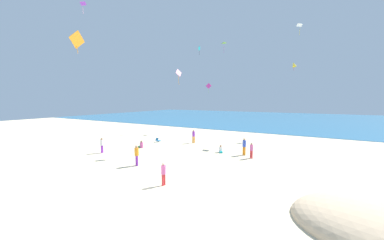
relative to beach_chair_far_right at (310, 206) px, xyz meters
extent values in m
plane|color=beige|center=(-8.83, 7.70, -0.25)|extent=(120.00, 120.00, 0.00)
cube|color=teal|center=(-8.83, 53.87, -0.23)|extent=(120.00, 60.00, 0.05)
cube|color=black|center=(0.00, -0.11, -0.09)|extent=(0.49, 0.44, 0.03)
cube|color=black|center=(0.00, 0.13, 0.10)|extent=(0.49, 0.21, 0.38)
cylinder|color=#B7B7BC|center=(0.25, -0.24, -0.17)|extent=(0.02, 0.02, 0.17)
cylinder|color=#B7B7BC|center=(-0.25, -0.24, -0.17)|extent=(0.02, 0.02, 0.17)
cube|color=#2370B2|center=(-17.37, 10.04, -0.10)|extent=(0.67, 0.64, 0.03)
cube|color=#2370B2|center=(-17.46, 9.79, 0.09)|extent=(0.57, 0.37, 0.38)
cylinder|color=#B7B7BC|center=(-17.57, 10.27, -0.18)|extent=(0.02, 0.02, 0.16)
cylinder|color=#B7B7BC|center=(-17.06, 10.09, -0.18)|extent=(0.02, 0.02, 0.16)
cylinder|color=red|center=(-5.08, 8.15, 0.11)|extent=(0.13, 0.13, 0.72)
cylinder|color=red|center=(-4.94, 8.07, 0.11)|extent=(0.13, 0.13, 0.72)
cylinder|color=#D8599E|center=(-5.01, 8.11, 0.73)|extent=(0.39, 0.39, 0.54)
sphere|color=tan|center=(-5.01, 8.11, 1.09)|extent=(0.20, 0.20, 0.20)
cylinder|color=orange|center=(-5.85, 8.88, 0.16)|extent=(0.14, 0.14, 0.83)
cylinder|color=orange|center=(-6.01, 8.96, 0.16)|extent=(0.14, 0.14, 0.83)
cylinder|color=blue|center=(-5.93, 8.92, 0.88)|extent=(0.44, 0.44, 0.62)
sphere|color=tan|center=(-5.93, 8.92, 1.30)|extent=(0.23, 0.23, 0.23)
cylinder|color=purple|center=(-18.58, 2.46, 0.13)|extent=(0.13, 0.13, 0.76)
cylinder|color=purple|center=(-18.63, 2.63, 0.13)|extent=(0.13, 0.13, 0.76)
cylinder|color=white|center=(-18.60, 2.54, 0.80)|extent=(0.38, 0.38, 0.57)
sphere|color=#A87A5B|center=(-18.60, 2.54, 1.18)|extent=(0.21, 0.21, 0.21)
cylinder|color=#D8599E|center=(-16.81, 6.32, 0.05)|extent=(0.40, 0.40, 0.60)
sphere|color=#A87A5B|center=(-16.81, 6.32, 0.45)|extent=(0.24, 0.24, 0.24)
cube|color=green|center=(-17.05, 6.32, -0.17)|extent=(0.44, 0.31, 0.17)
cylinder|color=white|center=(-8.33, 8.82, 0.02)|extent=(0.50, 0.50, 0.55)
sphere|color=#A87A5B|center=(-8.33, 8.82, 0.39)|extent=(0.22, 0.22, 0.22)
cube|color=#19ADB2|center=(-8.22, 8.63, -0.17)|extent=(0.45, 0.49, 0.16)
cylinder|color=purple|center=(-12.39, 1.12, 0.17)|extent=(0.15, 0.15, 0.84)
cylinder|color=purple|center=(-12.56, 1.19, 0.17)|extent=(0.15, 0.15, 0.84)
cylinder|color=orange|center=(-12.48, 1.16, 0.91)|extent=(0.44, 0.44, 0.63)
sphere|color=tan|center=(-12.48, 1.16, 1.33)|extent=(0.23, 0.23, 0.23)
cylinder|color=red|center=(-8.04, -0.96, 0.11)|extent=(0.13, 0.13, 0.73)
cylinder|color=red|center=(-8.06, -1.12, 0.11)|extent=(0.13, 0.13, 0.73)
cylinder|color=#D8599E|center=(-8.05, -1.04, 0.76)|extent=(0.33, 0.33, 0.55)
sphere|color=beige|center=(-8.05, -1.04, 1.12)|extent=(0.20, 0.20, 0.20)
cylinder|color=orange|center=(-13.18, 11.52, 0.16)|extent=(0.15, 0.15, 0.83)
cylinder|color=orange|center=(-13.07, 11.67, 0.16)|extent=(0.15, 0.15, 0.83)
cylinder|color=purple|center=(-13.12, 11.59, 0.89)|extent=(0.46, 0.46, 0.63)
sphere|color=beige|center=(-13.12, 11.59, 1.31)|extent=(0.23, 0.23, 0.23)
pyramid|color=#99DB33|center=(-14.87, 25.37, 15.11)|extent=(0.85, 0.65, 0.38)
cylinder|color=#DB3DA8|center=(-14.87, 25.40, 13.97)|extent=(0.03, 0.05, 1.17)
pyramid|color=white|center=(-2.48, 21.05, 14.89)|extent=(0.93, 0.89, 0.48)
cylinder|color=yellow|center=(-2.52, 20.99, 13.93)|extent=(0.08, 0.09, 0.97)
cube|color=#1EADAD|center=(-18.12, 22.29, 13.91)|extent=(0.15, 0.89, 0.89)
cylinder|color=black|center=(-18.12, 22.29, 13.20)|extent=(0.06, 0.03, 0.79)
pyramid|color=purple|center=(-21.63, 3.13, 15.12)|extent=(0.56, 0.69, 0.43)
cylinder|color=pink|center=(-21.57, 3.14, 14.36)|extent=(0.04, 0.03, 0.71)
cube|color=orange|center=(-13.00, -3.18, 8.83)|extent=(0.24, 1.12, 1.11)
cylinder|color=orange|center=(-13.00, -3.18, 8.21)|extent=(0.09, 0.06, 0.44)
cone|color=yellow|center=(-3.16, 22.35, 9.98)|extent=(0.88, 0.95, 0.82)
cylinder|color=red|center=(-3.16, 22.35, 9.44)|extent=(0.06, 0.06, 0.53)
cube|color=pink|center=(-12.36, 7.19, 7.85)|extent=(0.35, 0.84, 0.80)
cylinder|color=orange|center=(-12.36, 7.19, 7.09)|extent=(0.12, 0.05, 0.92)
cube|color=#DB3DA8|center=(-18.13, 26.07, 7.71)|extent=(1.10, 0.31, 1.11)
cylinder|color=#99DB33|center=(-18.13, 26.07, 6.80)|extent=(0.04, 0.16, 1.01)
camera|label=1|loc=(0.18, -11.63, 5.12)|focal=20.46mm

